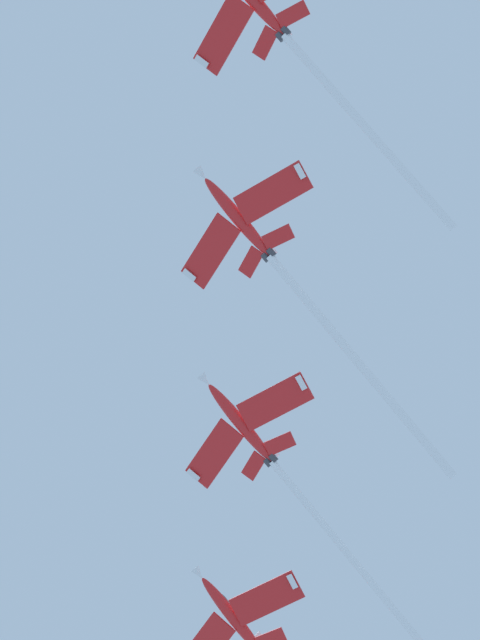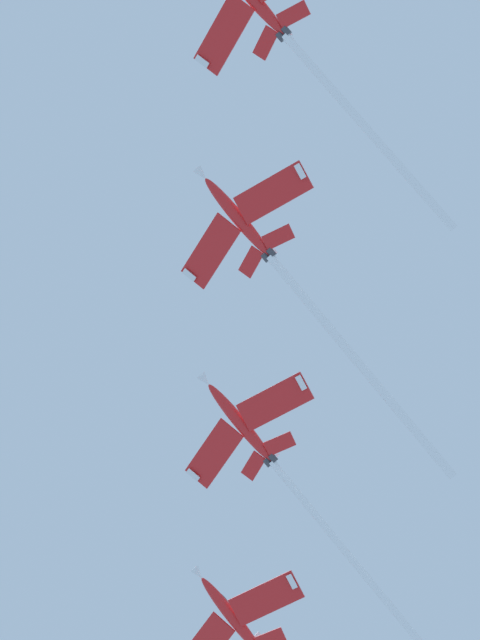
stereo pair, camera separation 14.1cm
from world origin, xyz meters
name	(u,v)px [view 2 (the right image)]	position (x,y,z in m)	size (l,w,h in m)	color
jet_lead	(295,47)	(30.63, 15.51, 154.06)	(37.77, 20.11, 21.76)	red
jet_second	(291,281)	(47.01, 34.43, 144.56)	(41.24, 20.11, 23.63)	red
jet_third	(290,483)	(62.55, 51.72, 136.35)	(44.52, 20.11, 24.83)	red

